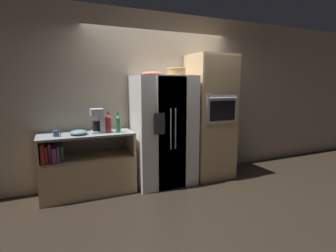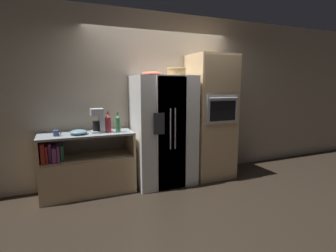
{
  "view_description": "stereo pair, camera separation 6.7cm",
  "coord_description": "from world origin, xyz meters",
  "px_view_note": "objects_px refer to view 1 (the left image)",
  "views": [
    {
      "loc": [
        -1.69,
        -3.81,
        1.61
      ],
      "look_at": [
        -0.04,
        -0.06,
        0.96
      ],
      "focal_mm": 28.0,
      "sensor_mm": 36.0,
      "label": 1
    },
    {
      "loc": [
        -1.63,
        -3.84,
        1.61
      ],
      "look_at": [
        -0.04,
        -0.06,
        0.96
      ],
      "focal_mm": 28.0,
      "sensor_mm": 36.0,
      "label": 2
    }
  ],
  "objects_px": {
    "wicker_basket": "(176,71)",
    "bottle_tall": "(108,123)",
    "bottle_short": "(118,124)",
    "mug": "(56,133)",
    "refrigerator": "(164,131)",
    "coffee_maker": "(99,119)",
    "wall_oven": "(210,117)",
    "mixing_bowl": "(79,132)",
    "fruit_bowl": "(152,73)"
  },
  "relations": [
    {
      "from": "wicker_basket",
      "to": "bottle_tall",
      "type": "xyz_separation_m",
      "value": [
        -1.08,
        0.05,
        -0.76
      ]
    },
    {
      "from": "bottle_short",
      "to": "mug",
      "type": "distance_m",
      "value": 0.85
    },
    {
      "from": "bottle_tall",
      "to": "bottle_short",
      "type": "height_order",
      "value": "bottle_tall"
    },
    {
      "from": "refrigerator",
      "to": "wicker_basket",
      "type": "xyz_separation_m",
      "value": [
        0.2,
        -0.05,
        0.94
      ]
    },
    {
      "from": "coffee_maker",
      "to": "mug",
      "type": "bearing_deg",
      "value": -173.18
    },
    {
      "from": "refrigerator",
      "to": "bottle_short",
      "type": "xyz_separation_m",
      "value": [
        -0.75,
        -0.04,
        0.17
      ]
    },
    {
      "from": "wall_oven",
      "to": "mixing_bowl",
      "type": "relative_size",
      "value": 8.64
    },
    {
      "from": "wall_oven",
      "to": "coffee_maker",
      "type": "bearing_deg",
      "value": 178.46
    },
    {
      "from": "wicker_basket",
      "to": "mug",
      "type": "height_order",
      "value": "wicker_basket"
    },
    {
      "from": "refrigerator",
      "to": "fruit_bowl",
      "type": "relative_size",
      "value": 5.68
    },
    {
      "from": "fruit_bowl",
      "to": "coffee_maker",
      "type": "xyz_separation_m",
      "value": [
        -0.83,
        0.04,
        -0.68
      ]
    },
    {
      "from": "mug",
      "to": "mixing_bowl",
      "type": "bearing_deg",
      "value": 0.66
    },
    {
      "from": "bottle_short",
      "to": "mixing_bowl",
      "type": "distance_m",
      "value": 0.57
    },
    {
      "from": "fruit_bowl",
      "to": "mixing_bowl",
      "type": "relative_size",
      "value": 1.26
    },
    {
      "from": "mug",
      "to": "coffee_maker",
      "type": "distance_m",
      "value": 0.61
    },
    {
      "from": "mug",
      "to": "mixing_bowl",
      "type": "relative_size",
      "value": 0.44
    },
    {
      "from": "bottle_tall",
      "to": "coffee_maker",
      "type": "distance_m",
      "value": 0.15
    },
    {
      "from": "refrigerator",
      "to": "mixing_bowl",
      "type": "bearing_deg",
      "value": -179.78
    },
    {
      "from": "fruit_bowl",
      "to": "bottle_tall",
      "type": "distance_m",
      "value": 1.01
    },
    {
      "from": "bottle_tall",
      "to": "mug",
      "type": "xyz_separation_m",
      "value": [
        -0.71,
        -0.0,
        -0.1
      ]
    },
    {
      "from": "fruit_bowl",
      "to": "wicker_basket",
      "type": "bearing_deg",
      "value": -11.02
    },
    {
      "from": "wall_oven",
      "to": "bottle_short",
      "type": "distance_m",
      "value": 1.63
    },
    {
      "from": "bottle_short",
      "to": "mug",
      "type": "xyz_separation_m",
      "value": [
        -0.85,
        0.03,
        -0.09
      ]
    },
    {
      "from": "refrigerator",
      "to": "mug",
      "type": "xyz_separation_m",
      "value": [
        -1.6,
        -0.01,
        0.08
      ]
    },
    {
      "from": "mug",
      "to": "mixing_bowl",
      "type": "xyz_separation_m",
      "value": [
        0.29,
        0.0,
        -0.01
      ]
    },
    {
      "from": "wicker_basket",
      "to": "bottle_short",
      "type": "relative_size",
      "value": 1.04
    },
    {
      "from": "refrigerator",
      "to": "bottle_short",
      "type": "distance_m",
      "value": 0.77
    },
    {
      "from": "bottle_tall",
      "to": "mug",
      "type": "relative_size",
      "value": 2.9
    },
    {
      "from": "wall_oven",
      "to": "coffee_maker",
      "type": "relative_size",
      "value": 5.98
    },
    {
      "from": "bottle_tall",
      "to": "coffee_maker",
      "type": "xyz_separation_m",
      "value": [
        -0.13,
        0.07,
        0.05
      ]
    },
    {
      "from": "wicker_basket",
      "to": "mixing_bowl",
      "type": "height_order",
      "value": "wicker_basket"
    },
    {
      "from": "wicker_basket",
      "to": "wall_oven",
      "type": "bearing_deg",
      "value": 5.21
    },
    {
      "from": "bottle_tall",
      "to": "mixing_bowl",
      "type": "bearing_deg",
      "value": 179.86
    },
    {
      "from": "fruit_bowl",
      "to": "coffee_maker",
      "type": "bearing_deg",
      "value": 177.28
    },
    {
      "from": "wicker_basket",
      "to": "refrigerator",
      "type": "bearing_deg",
      "value": 165.44
    },
    {
      "from": "mug",
      "to": "mixing_bowl",
      "type": "height_order",
      "value": "mug"
    },
    {
      "from": "wicker_basket",
      "to": "mixing_bowl",
      "type": "xyz_separation_m",
      "value": [
        -1.5,
        0.05,
        -0.87
      ]
    },
    {
      "from": "bottle_short",
      "to": "coffee_maker",
      "type": "height_order",
      "value": "coffee_maker"
    },
    {
      "from": "wicker_basket",
      "to": "mug",
      "type": "xyz_separation_m",
      "value": [
        -1.79,
        0.04,
        -0.86
      ]
    },
    {
      "from": "wicker_basket",
      "to": "bottle_tall",
      "type": "height_order",
      "value": "wicker_basket"
    },
    {
      "from": "refrigerator",
      "to": "wicker_basket",
      "type": "bearing_deg",
      "value": -14.56
    },
    {
      "from": "wall_oven",
      "to": "mug",
      "type": "relative_size",
      "value": 19.56
    },
    {
      "from": "wicker_basket",
      "to": "coffee_maker",
      "type": "bearing_deg",
      "value": 174.65
    },
    {
      "from": "bottle_tall",
      "to": "mug",
      "type": "distance_m",
      "value": 0.72
    },
    {
      "from": "refrigerator",
      "to": "wicker_basket",
      "type": "distance_m",
      "value": 0.96
    },
    {
      "from": "fruit_bowl",
      "to": "bottle_tall",
      "type": "xyz_separation_m",
      "value": [
        -0.7,
        -0.03,
        -0.73
      ]
    },
    {
      "from": "bottle_tall",
      "to": "bottle_short",
      "type": "distance_m",
      "value": 0.14
    },
    {
      "from": "refrigerator",
      "to": "mixing_bowl",
      "type": "xyz_separation_m",
      "value": [
        -1.3,
        -0.01,
        0.07
      ]
    },
    {
      "from": "wicker_basket",
      "to": "mug",
      "type": "distance_m",
      "value": 1.99
    },
    {
      "from": "fruit_bowl",
      "to": "mug",
      "type": "height_order",
      "value": "fruit_bowl"
    }
  ]
}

